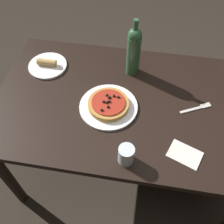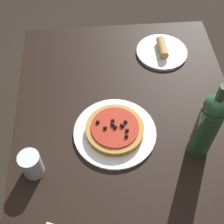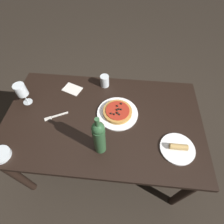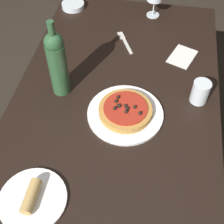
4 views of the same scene
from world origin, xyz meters
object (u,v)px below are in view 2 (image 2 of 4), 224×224
Objects in this scene: side_plate at (162,51)px; dinner_plate at (115,132)px; water_cup at (31,164)px; dining_table at (131,169)px; wine_bottle at (208,125)px; pizza at (115,129)px.

dinner_plate is at bearing -30.84° from side_plate.
water_cup is at bearing -44.56° from side_plate.
side_plate is (-0.53, 0.52, -0.04)m from water_cup.
water_cup is (0.02, -0.33, 0.14)m from dining_table.
dinner_plate is at bearing -153.64° from dining_table.
dinner_plate is 0.33m from wine_bottle.
pizza is 0.94× the size of side_plate.
dining_table is 0.36m from water_cup.
dinner_plate is 1.43× the size of pizza.
pizza reaches higher than dinner_plate.
dinner_plate is at bearing -107.16° from wine_bottle.
water_cup is at bearing -65.62° from dinner_plate.
wine_bottle is (0.09, 0.28, 0.14)m from dinner_plate.
side_plate is at bearing -175.12° from wine_bottle.
pizza is at bearing 114.36° from water_cup.
dining_table is 4.24× the size of wine_bottle.
pizza is at bearing -153.69° from dining_table.
side_plate reaches higher than dining_table.
wine_bottle reaches higher than dining_table.
dining_table is 4.76× the size of dinner_plate.
dining_table is 6.83× the size of pizza.
pizza is (-0.10, -0.05, 0.12)m from dining_table.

